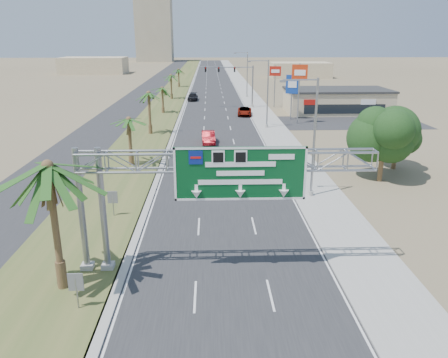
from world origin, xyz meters
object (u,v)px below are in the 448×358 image
sign_gantry (212,171)px  car_mid_lane (208,137)px  pole_sign_red_near (300,76)px  pole_sign_red_far (275,74)px  signal_mast (242,83)px  car_far (193,97)px  pole_sign_blue (292,86)px  store_building (337,101)px  palm_near (48,167)px  car_right_lane (245,111)px  car_left_lane (201,171)px

sign_gantry → car_mid_lane: (-0.26, 32.28, -5.28)m
pole_sign_red_near → pole_sign_red_far: bearing=94.0°
signal_mast → car_far: bearing=132.3°
sign_gantry → pole_sign_red_near: (13.84, 45.28, 1.31)m
signal_mast → sign_gantry: bearing=-95.7°
pole_sign_blue → pole_sign_red_far: pole_sign_red_far is taller
sign_gantry → car_far: (-3.69, 72.96, -5.30)m
pole_sign_red_far → pole_sign_red_near: bearing=-86.0°
sign_gantry → store_building: size_ratio=0.93×
palm_near → pole_sign_red_near: size_ratio=0.89×
car_right_lane → car_far: size_ratio=0.99×
pole_sign_blue → store_building: bearing=35.8°
car_far → pole_sign_blue: 29.73m
palm_near → sign_gantry: bearing=13.3°
signal_mast → car_right_lane: bearing=-91.0°
signal_mast → store_building: bearing=-19.5°
car_right_lane → pole_sign_red_near: pole_sign_red_near is taller
pole_sign_red_near → pole_sign_red_far: 17.48m
car_mid_lane → car_far: size_ratio=0.91×
car_left_lane → car_far: car_left_lane is taller
car_mid_lane → car_far: bearing=92.2°
car_far → pole_sign_red_near: bearing=-56.9°
pole_sign_red_near → pole_sign_blue: size_ratio=1.25×
car_mid_lane → pole_sign_red_far: 33.49m
car_left_lane → signal_mast: bearing=84.7°
signal_mast → car_far: 15.31m
signal_mast → store_building: signal_mast is taller
sign_gantry → car_left_lane: 17.73m
car_mid_lane → pole_sign_red_near: (14.10, 13.00, 6.59)m
car_left_lane → palm_near: bearing=-107.1°
sign_gantry → signal_mast: (6.23, 62.05, -1.21)m
car_left_lane → car_far: bearing=96.6°
car_mid_lane → sign_gantry: bearing=-92.1°
store_building → car_right_lane: store_building is taller
pole_sign_red_near → pole_sign_red_far: size_ratio=1.16×
car_right_lane → pole_sign_blue: bearing=-24.6°
car_left_lane → pole_sign_blue: (14.42, 32.23, 4.63)m
palm_near → pole_sign_red_near: pole_sign_red_near is taller
car_right_lane → palm_near: bearing=-99.9°
car_right_lane → pole_sign_red_far: (6.55, 9.41, 5.61)m
car_mid_lane → pole_sign_red_far: pole_sign_red_far is taller
car_mid_lane → car_left_lane: bearing=-95.1°
car_far → car_right_lane: bearing=-62.8°
car_left_lane → car_mid_lane: bearing=91.2°
car_mid_lane → pole_sign_blue: bearing=48.3°
car_left_lane → car_right_lane: size_ratio=0.98×
palm_near → signal_mast: 65.60m
signal_mast → pole_sign_red_near: 18.58m
car_far → pole_sign_blue: bearing=-53.4°
car_left_lane → car_mid_lane: car_left_lane is taller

